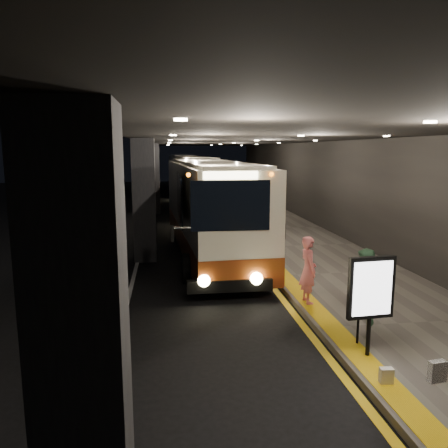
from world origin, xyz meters
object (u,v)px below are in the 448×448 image
passenger_waiting_green (366,287)px  stanchion_post (359,315)px  coach_third (182,175)px  coach_main (209,212)px  bag_plain (386,376)px  coach_second (193,185)px  info_sign (371,290)px  bag_polka (437,371)px  passenger_boarding (308,270)px

passenger_waiting_green → stanchion_post: passenger_waiting_green is taller
stanchion_post → coach_third: bearing=93.6°
coach_main → bag_plain: 10.24m
coach_main → coach_second: 13.55m
info_sign → bag_polka: bearing=-59.6°
info_sign → stanchion_post: (0.03, 0.52, -0.70)m
coach_second → bag_plain: size_ratio=40.71×
info_sign → stanchion_post: size_ratio=1.60×
bag_plain → stanchion_post: 1.59m
coach_third → stanchion_post: size_ratio=9.19×
bag_polka → info_sign: size_ratio=0.19×
info_sign → bag_plain: bearing=-103.2°
bag_plain → info_sign: (0.15, 0.99, 1.16)m
passenger_waiting_green → stanchion_post: 1.18m
passenger_waiting_green → bag_polka: passenger_waiting_green is taller
coach_main → coach_third: size_ratio=1.02×
coach_third → stanchion_post: coach_third is taller
coach_second → passenger_boarding: size_ratio=6.45×
coach_second → info_sign: size_ratio=5.76×
coach_second → coach_third: (-0.24, 12.48, 0.00)m
bag_polka → coach_main: bearing=105.9°
bag_plain → stanchion_post: stanchion_post is taller
coach_third → coach_second: bearing=-90.0°
passenger_waiting_green → bag_plain: (-0.78, -2.50, -0.71)m
passenger_boarding → bag_polka: passenger_boarding is taller
passenger_waiting_green → bag_polka: size_ratio=4.66×
passenger_boarding → coach_third: bearing=0.2°
coach_main → passenger_waiting_green: (2.75, -7.46, -0.67)m
bag_polka → bag_plain: bag_polka is taller
coach_main → bag_plain: coach_main is taller
coach_main → stanchion_post: bearing=-79.0°
coach_second → stanchion_post: 22.10m
coach_third → stanchion_post: bearing=-87.5°
coach_third → info_sign: bearing=-87.6°
passenger_waiting_green → stanchion_post: bearing=-49.2°
coach_main → stanchion_post: coach_main is taller
stanchion_post → bag_plain: bearing=-96.7°
passenger_boarding → stanchion_post: 2.48m
passenger_boarding → passenger_waiting_green: size_ratio=1.01×
passenger_waiting_green → bag_polka: 2.63m
bag_polka → bag_plain: size_ratio=1.34×
passenger_boarding → stanchion_post: bearing=-177.9°
bag_plain → coach_second: bearing=94.3°
bag_polka → bag_plain: (-0.88, 0.05, -0.05)m
coach_main → stanchion_post: (2.15, -8.44, -0.92)m
passenger_waiting_green → bag_plain: 2.71m
info_sign → passenger_boarding: bearing=89.0°
bag_plain → stanchion_post: bearing=83.3°
coach_third → passenger_boarding: bearing=-87.6°
coach_main → bag_plain: bearing=-82.1°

